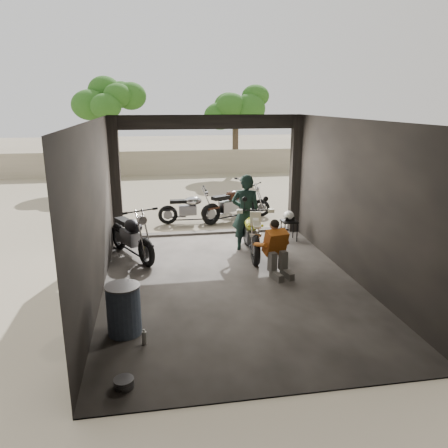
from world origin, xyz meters
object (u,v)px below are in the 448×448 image
object	(u,v)px
main_bike	(251,229)
oil_drum	(124,310)
left_bike	(131,232)
outside_bike_a	(189,206)
outside_bike_c	(244,198)
stool	(289,223)
rider	(246,213)
mechanic	(278,250)
outside_bike_b	(230,201)
helmet	(289,216)
sign_post	(335,173)

from	to	relation	value
main_bike	oil_drum	distance (m)	4.30
left_bike	outside_bike_a	bearing A→B (deg)	32.83
outside_bike_c	left_bike	bearing A→B (deg)	169.89
outside_bike_a	stool	bearing A→B (deg)	-130.09
rider	mechanic	world-z (taller)	rider
mechanic	oil_drum	distance (m)	3.56
outside_bike_b	oil_drum	world-z (taller)	outside_bike_b
main_bike	helmet	world-z (taller)	main_bike
outside_bike_b	rider	xyz separation A→B (m)	(-0.12, -2.76, 0.32)
main_bike	left_bike	distance (m)	2.79
sign_post	outside_bike_a	bearing A→B (deg)	170.49
stool	main_bike	bearing A→B (deg)	-143.75
outside_bike_a	outside_bike_b	distance (m)	1.26
rider	sign_post	bearing A→B (deg)	-148.14
left_bike	sign_post	world-z (taller)	sign_post
main_bike	outside_bike_a	distance (m)	3.24
mechanic	oil_drum	size ratio (longest dim) A/B	1.41
outside_bike_b	main_bike	bearing A→B (deg)	149.25
outside_bike_c	helmet	xyz separation A→B (m)	(0.57, -2.93, 0.15)
outside_bike_a	outside_bike_b	size ratio (longest dim) A/B	0.88
main_bike	outside_bike_c	world-z (taller)	main_bike
stool	outside_bike_b	bearing A→B (deg)	117.66
mechanic	helmet	distance (m)	2.48
outside_bike_a	outside_bike_c	size ratio (longest dim) A/B	1.03
helmet	oil_drum	bearing A→B (deg)	-129.64
outside_bike_a	oil_drum	distance (m)	6.49
main_bike	left_bike	size ratio (longest dim) A/B	1.02
outside_bike_a	helmet	size ratio (longest dim) A/B	5.53
main_bike	helmet	distance (m)	1.50
stool	oil_drum	xyz separation A→B (m)	(-4.00, -4.17, -0.07)
mechanic	sign_post	world-z (taller)	sign_post
main_bike	outside_bike_b	xyz separation A→B (m)	(0.07, 3.11, -0.02)
mechanic	oil_drum	world-z (taller)	mechanic
rider	helmet	xyz separation A→B (m)	(1.26, 0.55, -0.26)
left_bike	sign_post	xyz separation A→B (m)	(5.26, 0.86, 1.08)
main_bike	stool	world-z (taller)	main_bike
left_bike	outside_bike_c	distance (m)	4.92
main_bike	sign_post	distance (m)	2.94
outside_bike_a	helmet	xyz separation A→B (m)	(2.39, -2.12, 0.14)
stool	oil_drum	bearing A→B (deg)	-133.78
outside_bike_b	helmet	bearing A→B (deg)	177.66
outside_bike_b	sign_post	xyz separation A→B (m)	(2.42, -1.97, 1.09)
stool	sign_post	size ratio (longest dim) A/B	0.22
outside_bike_a	sign_post	size ratio (longest dim) A/B	0.64
outside_bike_a	main_bike	bearing A→B (deg)	-157.30
main_bike	oil_drum	size ratio (longest dim) A/B	2.33
outside_bike_a	sign_post	xyz separation A→B (m)	(3.67, -1.88, 1.17)
outside_bike_c	oil_drum	size ratio (longest dim) A/B	1.91
left_bike	oil_drum	distance (m)	3.56
main_bike	stool	xyz separation A→B (m)	(1.22, 0.90, -0.16)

